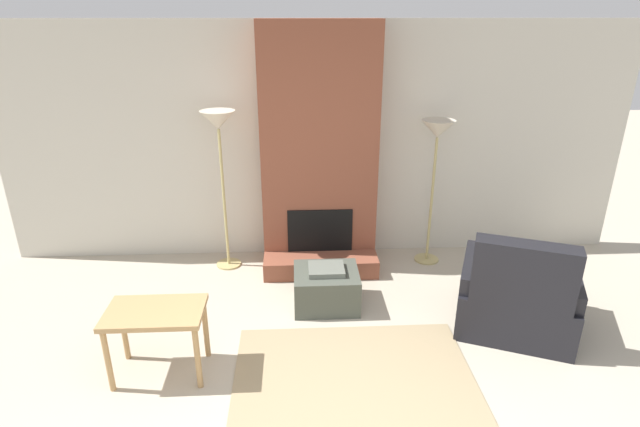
{
  "coord_description": "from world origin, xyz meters",
  "views": [
    {
      "loc": [
        -0.26,
        -2.16,
        2.65
      ],
      "look_at": [
        0.0,
        2.81,
        0.64
      ],
      "focal_mm": 28.0,
      "sensor_mm": 36.0,
      "label": 1
    }
  ],
  "objects_px": {
    "side_table": "(156,320)",
    "floor_lamp_right": "(437,140)",
    "ottoman": "(326,287)",
    "armchair": "(516,300)",
    "floor_lamp_left": "(219,132)"
  },
  "relations": [
    {
      "from": "side_table",
      "to": "floor_lamp_right",
      "type": "relative_size",
      "value": 0.45
    },
    {
      "from": "ottoman",
      "to": "armchair",
      "type": "height_order",
      "value": "armchair"
    },
    {
      "from": "side_table",
      "to": "floor_lamp_left",
      "type": "relative_size",
      "value": 0.42
    },
    {
      "from": "side_table",
      "to": "armchair",
      "type": "bearing_deg",
      "value": 8.35
    },
    {
      "from": "ottoman",
      "to": "side_table",
      "type": "relative_size",
      "value": 0.84
    },
    {
      "from": "ottoman",
      "to": "side_table",
      "type": "bearing_deg",
      "value": -145.96
    },
    {
      "from": "side_table",
      "to": "floor_lamp_right",
      "type": "height_order",
      "value": "floor_lamp_right"
    },
    {
      "from": "ottoman",
      "to": "armchair",
      "type": "distance_m",
      "value": 1.73
    },
    {
      "from": "armchair",
      "to": "side_table",
      "type": "xyz_separation_m",
      "value": [
        -3.01,
        -0.44,
        0.19
      ]
    },
    {
      "from": "floor_lamp_left",
      "to": "floor_lamp_right",
      "type": "relative_size",
      "value": 1.07
    },
    {
      "from": "side_table",
      "to": "floor_lamp_left",
      "type": "bearing_deg",
      "value": 80.19
    },
    {
      "from": "armchair",
      "to": "floor_lamp_left",
      "type": "height_order",
      "value": "floor_lamp_left"
    },
    {
      "from": "ottoman",
      "to": "armchair",
      "type": "bearing_deg",
      "value": -16.01
    },
    {
      "from": "side_table",
      "to": "floor_lamp_right",
      "type": "xyz_separation_m",
      "value": [
        2.57,
        1.8,
        0.93
      ]
    },
    {
      "from": "ottoman",
      "to": "floor_lamp_left",
      "type": "relative_size",
      "value": 0.35
    }
  ]
}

